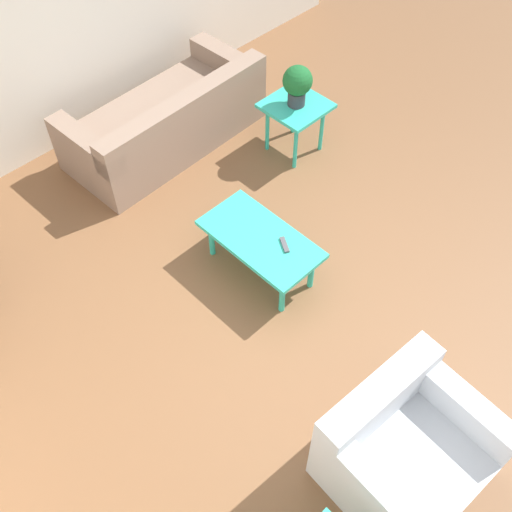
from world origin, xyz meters
name	(u,v)px	position (x,y,z in m)	size (l,w,h in m)	color
ground_plane	(302,285)	(0.00, 0.00, 0.00)	(14.00, 14.00, 0.00)	brown
wall_right	(62,4)	(3.06, 0.00, 1.35)	(0.12, 7.20, 2.70)	silver
sofa	(167,121)	(2.22, -0.38, 0.28)	(1.01, 2.08, 0.73)	gray
armchair	(404,450)	(-1.51, 0.69, 0.32)	(0.94, 1.04, 0.80)	silver
coffee_table	(260,241)	(0.38, 0.13, 0.37)	(1.03, 0.53, 0.42)	#2DB79E
side_table_plant	(296,111)	(1.25, -1.23, 0.48)	(0.57, 0.57, 0.56)	#2DB79E
potted_plant	(297,83)	(1.25, -1.23, 0.80)	(0.29, 0.29, 0.41)	#333338
remote_control	(285,245)	(0.18, 0.05, 0.43)	(0.16, 0.11, 0.02)	#4C4C51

